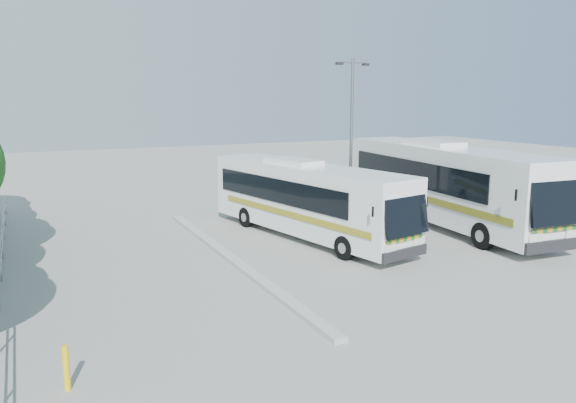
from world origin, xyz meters
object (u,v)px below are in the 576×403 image
lamppost (351,134)px  bollard (66,368)px  coach_adjacent (445,182)px  coach_main (307,198)px

lamppost → bollard: (-13.72, -11.02, -3.78)m
coach_adjacent → lamppost: bearing=152.3°
coach_adjacent → lamppost: size_ratio=1.75×
coach_main → bollard: size_ratio=11.66×
coach_adjacent → lamppost: lamppost is taller
coach_main → lamppost: 4.43m
lamppost → bollard: lamppost is taller
bollard → lamppost: bearing=38.8°
coach_adjacent → bollard: size_ratio=13.66×
coach_main → lamppost: (3.23, 1.65, 2.55)m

